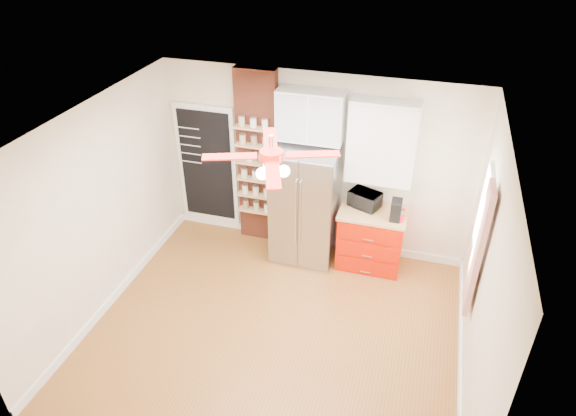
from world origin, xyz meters
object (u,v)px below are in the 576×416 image
(red_cabinet, at_px, (371,238))
(ceiling_fan, at_px, (271,156))
(toaster_oven, at_px, (365,199))
(fridge, at_px, (305,205))
(canister_left, at_px, (400,217))
(coffee_maker, at_px, (396,210))
(pantry_jar_oats, at_px, (249,156))

(red_cabinet, distance_m, ceiling_fan, 2.75)
(ceiling_fan, distance_m, toaster_oven, 2.40)
(fridge, xyz_separation_m, red_cabinet, (0.97, 0.05, -0.42))
(red_cabinet, bearing_deg, toaster_oven, 145.51)
(fridge, relative_size, red_cabinet, 1.86)
(toaster_oven, bearing_deg, ceiling_fan, -91.75)
(toaster_oven, height_order, canister_left, toaster_oven)
(toaster_oven, height_order, coffee_maker, coffee_maker)
(red_cabinet, distance_m, canister_left, 0.65)
(fridge, xyz_separation_m, ceiling_fan, (0.05, -1.63, 1.55))
(ceiling_fan, height_order, coffee_maker, ceiling_fan)
(toaster_oven, bearing_deg, canister_left, -4.67)
(ceiling_fan, height_order, toaster_oven, ceiling_fan)
(ceiling_fan, xyz_separation_m, coffee_maker, (1.22, 1.58, -1.38))
(red_cabinet, height_order, pantry_jar_oats, pantry_jar_oats)
(red_cabinet, height_order, ceiling_fan, ceiling_fan)
(ceiling_fan, bearing_deg, fridge, 91.76)
(fridge, distance_m, canister_left, 1.35)
(coffee_maker, distance_m, pantry_jar_oats, 2.20)
(red_cabinet, relative_size, pantry_jar_oats, 6.69)
(fridge, xyz_separation_m, coffee_maker, (1.27, -0.05, 0.17))
(coffee_maker, bearing_deg, ceiling_fan, -129.18)
(toaster_oven, relative_size, coffee_maker, 1.47)
(red_cabinet, distance_m, pantry_jar_oats, 2.10)
(red_cabinet, distance_m, toaster_oven, 0.59)
(red_cabinet, relative_size, toaster_oven, 2.24)
(toaster_oven, bearing_deg, coffee_maker, -2.42)
(fridge, height_order, canister_left, fridge)
(coffee_maker, bearing_deg, fridge, 176.38)
(pantry_jar_oats, bearing_deg, canister_left, -6.72)
(ceiling_fan, relative_size, pantry_jar_oats, 9.96)
(fridge, relative_size, canister_left, 12.81)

